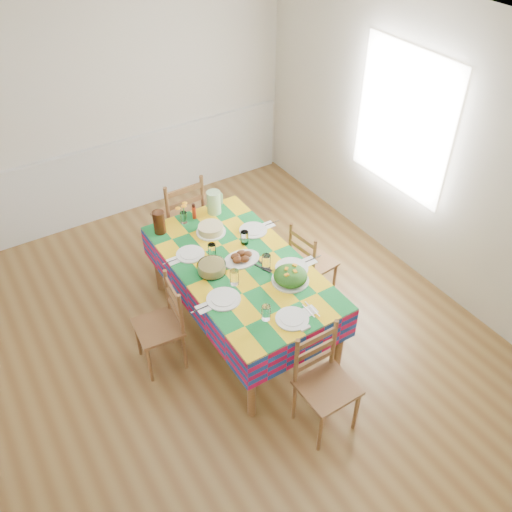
{
  "coord_description": "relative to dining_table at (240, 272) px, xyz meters",
  "views": [
    {
      "loc": [
        -1.5,
        -3.01,
        3.78
      ],
      "look_at": [
        0.42,
        0.05,
        0.81
      ],
      "focal_mm": 38.0,
      "sensor_mm": 36.0,
      "label": 1
    }
  ],
  "objects": [
    {
      "name": "room",
      "position": [
        -0.28,
        -0.08,
        0.68
      ],
      "size": [
        4.58,
        5.08,
        2.78
      ],
      "color": "brown",
      "rests_on": "ground"
    },
    {
      "name": "wainscot",
      "position": [
        -0.28,
        2.4,
        -0.18
      ],
      "size": [
        4.41,
        0.06,
        0.92
      ],
      "color": "silver",
      "rests_on": "room"
    },
    {
      "name": "window_right",
      "position": [
        1.95,
        0.22,
        0.83
      ],
      "size": [
        0.0,
        1.4,
        1.4
      ],
      "primitive_type": "plane",
      "rotation": [
        0.0,
        -1.57,
        0.0
      ],
      "color": "white",
      "rests_on": "room"
    },
    {
      "name": "dining_table",
      "position": [
        0.0,
        0.0,
        0.0
      ],
      "size": [
        1.04,
        1.93,
        0.75
      ],
      "color": "brown",
      "rests_on": "room"
    },
    {
      "name": "setting_near_head",
      "position": [
        -0.05,
        -0.73,
        0.11
      ],
      "size": [
        0.42,
        0.28,
        0.13
      ],
      "color": "white",
      "rests_on": "dining_table"
    },
    {
      "name": "setting_left_near",
      "position": [
        -0.28,
        -0.26,
        0.11
      ],
      "size": [
        0.51,
        0.3,
        0.13
      ],
      "rotation": [
        0.0,
        0.0,
        1.57
      ],
      "color": "white",
      "rests_on": "dining_table"
    },
    {
      "name": "setting_left_far",
      "position": [
        -0.25,
        0.31,
        0.11
      ],
      "size": [
        0.46,
        0.27,
        0.12
      ],
      "rotation": [
        0.0,
        0.0,
        1.57
      ],
      "color": "white",
      "rests_on": "dining_table"
    },
    {
      "name": "setting_right_near",
      "position": [
        0.29,
        -0.24,
        0.11
      ],
      "size": [
        0.54,
        0.31,
        0.14
      ],
      "rotation": [
        0.0,
        0.0,
        -1.57
      ],
      "color": "white",
      "rests_on": "dining_table"
    },
    {
      "name": "setting_right_far",
      "position": [
        0.3,
        0.31,
        0.11
      ],
      "size": [
        0.49,
        0.28,
        0.13
      ],
      "rotation": [
        0.0,
        0.0,
        -1.57
      ],
      "color": "white",
      "rests_on": "dining_table"
    },
    {
      "name": "meat_platter",
      "position": [
        0.04,
        0.05,
        0.11
      ],
      "size": [
        0.34,
        0.24,
        0.07
      ],
      "color": "white",
      "rests_on": "dining_table"
    },
    {
      "name": "salad_platter",
      "position": [
        0.25,
        -0.4,
        0.13
      ],
      "size": [
        0.31,
        0.31,
        0.13
      ],
      "color": "white",
      "rests_on": "dining_table"
    },
    {
      "name": "pasta_bowl",
      "position": [
        -0.25,
        0.05,
        0.13
      ],
      "size": [
        0.24,
        0.24,
        0.09
      ],
      "color": "white",
      "rests_on": "dining_table"
    },
    {
      "name": "cake",
      "position": [
        0.01,
        0.54,
        0.12
      ],
      "size": [
        0.28,
        0.28,
        0.08
      ],
      "color": "white",
      "rests_on": "dining_table"
    },
    {
      "name": "serving_utensils",
      "position": [
        0.14,
        -0.1,
        0.09
      ],
      "size": [
        0.12,
        0.28,
        0.01
      ],
      "color": "black",
      "rests_on": "dining_table"
    },
    {
      "name": "flower_vase",
      "position": [
        -0.13,
        0.82,
        0.17
      ],
      "size": [
        0.13,
        0.11,
        0.22
      ],
      "color": "white",
      "rests_on": "dining_table"
    },
    {
      "name": "hot_sauce",
      "position": [
        -0.02,
        0.83,
        0.16
      ],
      "size": [
        0.04,
        0.04,
        0.16
      ],
      "primitive_type": "cylinder",
      "color": "red",
      "rests_on": "dining_table"
    },
    {
      "name": "green_pitcher",
      "position": [
        0.19,
        0.81,
        0.2
      ],
      "size": [
        0.14,
        0.14,
        0.23
      ],
      "primitive_type": "cylinder",
      "color": "#A5D395",
      "rests_on": "dining_table"
    },
    {
      "name": "tea_pitcher",
      "position": [
        -0.39,
        0.8,
        0.19
      ],
      "size": [
        0.11,
        0.11,
        0.22
      ],
      "primitive_type": "cylinder",
      "color": "black",
      "rests_on": "dining_table"
    },
    {
      "name": "name_card",
      "position": [
        0.03,
        -0.91,
        0.09
      ],
      "size": [
        0.08,
        0.03,
        0.02
      ],
      "primitive_type": "cube",
      "color": "white",
      "rests_on": "dining_table"
    },
    {
      "name": "chair_near",
      "position": [
        -0.0,
        -1.22,
        -0.22
      ],
      "size": [
        0.41,
        0.39,
        0.92
      ],
      "rotation": [
        0.0,
        0.0,
        0.01
      ],
      "color": "brown",
      "rests_on": "room"
    },
    {
      "name": "chair_far",
      "position": [
        0.0,
        1.21,
        -0.16
      ],
      "size": [
        0.47,
        0.44,
        1.03
      ],
      "rotation": [
        0.0,
        0.0,
        3.17
      ],
      "color": "brown",
      "rests_on": "room"
    },
    {
      "name": "chair_left",
      "position": [
        -0.77,
        -0.0,
        -0.24
      ],
      "size": [
        0.4,
        0.42,
        0.87
      ],
      "rotation": [
        0.0,
        0.0,
        -1.67
      ],
      "color": "brown",
      "rests_on": "room"
    },
    {
      "name": "chair_right",
      "position": [
        0.77,
        -0.0,
        -0.25
      ],
      "size": [
        0.4,
        0.42,
        0.85
      ],
      "rotation": [
        0.0,
        0.0,
        1.68
      ],
      "color": "brown",
      "rests_on": "room"
    }
  ]
}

